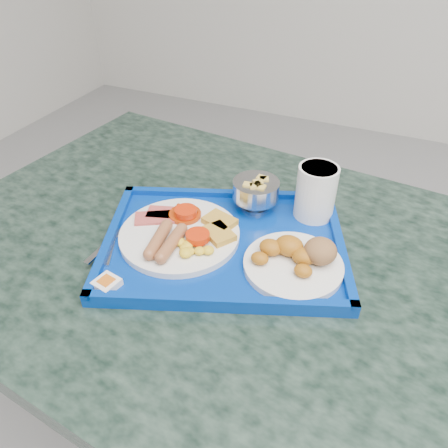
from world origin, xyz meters
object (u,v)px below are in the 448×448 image
(table, at_px, (236,321))
(juice_cup, at_px, (316,190))
(bread_plate, at_px, (297,259))
(fruit_bowl, at_px, (256,190))
(tray, at_px, (224,244))
(main_plate, at_px, (182,233))

(table, bearing_deg, juice_cup, 56.42)
(table, relative_size, bread_plate, 7.50)
(table, distance_m, juice_cup, 0.32)
(table, xyz_separation_m, fruit_bowl, (-0.01, 0.12, 0.25))
(tray, xyz_separation_m, bread_plate, (0.14, -0.01, 0.02))
(bread_plate, xyz_separation_m, fruit_bowl, (-0.12, 0.13, 0.02))
(fruit_bowl, bearing_deg, main_plate, -121.66)
(table, xyz_separation_m, main_plate, (-0.10, -0.02, 0.21))
(main_plate, relative_size, bread_plate, 1.31)
(main_plate, distance_m, fruit_bowl, 0.17)
(fruit_bowl, relative_size, juice_cup, 0.86)
(fruit_bowl, bearing_deg, juice_cup, 12.13)
(tray, bearing_deg, bread_plate, -4.51)
(fruit_bowl, height_order, juice_cup, juice_cup)
(fruit_bowl, xyz_separation_m, juice_cup, (0.11, 0.02, 0.02))
(main_plate, relative_size, juice_cup, 2.08)
(table, relative_size, tray, 2.46)
(main_plate, height_order, fruit_bowl, fruit_bowl)
(tray, bearing_deg, main_plate, -163.68)
(table, height_order, main_plate, main_plate)
(table, xyz_separation_m, tray, (-0.03, 0.00, 0.20))
(juice_cup, bearing_deg, table, -123.58)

